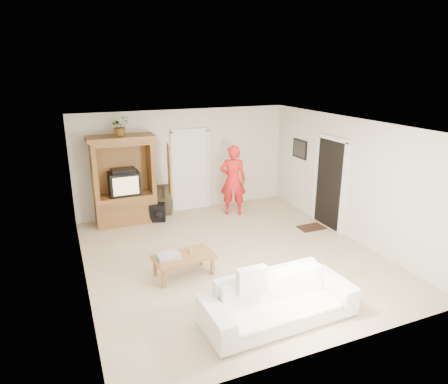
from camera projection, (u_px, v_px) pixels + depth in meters
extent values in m
plane|color=tan|center=(232.00, 256.00, 7.94)|extent=(6.00, 6.00, 0.00)
plane|color=white|center=(233.00, 125.00, 7.16)|extent=(6.00, 6.00, 0.00)
plane|color=silver|center=(184.00, 161.00, 10.18)|extent=(5.50, 0.00, 5.50)
plane|color=silver|center=(331.00, 262.00, 4.91)|extent=(5.50, 0.00, 5.50)
plane|color=silver|center=(79.00, 214.00, 6.53)|extent=(0.00, 6.00, 6.00)
plane|color=silver|center=(349.00, 179.00, 8.57)|extent=(0.00, 6.00, 6.00)
cube|color=olive|center=(126.00, 208.00, 9.57)|extent=(1.40, 0.60, 0.70)
cube|color=olive|center=(94.00, 173.00, 9.04)|extent=(0.10, 0.60, 1.20)
cube|color=olive|center=(151.00, 167.00, 9.52)|extent=(0.10, 0.60, 1.20)
cube|color=olive|center=(121.00, 167.00, 9.52)|extent=(1.40, 0.06, 1.20)
cube|color=olive|center=(121.00, 142.00, 9.09)|extent=(1.40, 0.60, 0.10)
cube|color=olive|center=(121.00, 138.00, 9.06)|extent=(1.52, 0.68, 0.10)
cube|color=olive|center=(169.00, 171.00, 9.23)|extent=(0.16, 0.67, 1.15)
cube|color=black|center=(124.00, 183.00, 9.40)|extent=(0.70, 0.52, 0.55)
cube|color=tan|center=(126.00, 186.00, 9.17)|extent=(0.58, 0.02, 0.42)
cube|color=black|center=(123.00, 170.00, 9.28)|extent=(0.55, 0.35, 0.08)
cube|color=brown|center=(128.00, 208.00, 9.29)|extent=(1.19, 0.03, 0.25)
cube|color=white|center=(191.00, 171.00, 10.30)|extent=(0.85, 0.05, 2.04)
cube|color=black|center=(330.00, 184.00, 9.17)|extent=(0.05, 0.90, 2.04)
cube|color=black|center=(300.00, 149.00, 10.14)|extent=(0.03, 0.60, 0.48)
cube|color=#382316|center=(311.00, 227.00, 9.31)|extent=(0.60, 0.40, 0.02)
imported|color=#4C7238|center=(120.00, 126.00, 8.96)|extent=(0.51, 0.48, 0.44)
imported|color=red|center=(233.00, 180.00, 9.95)|extent=(0.77, 0.65, 1.78)
imported|color=white|center=(279.00, 300.00, 5.84)|extent=(2.32, 0.97, 0.67)
cube|color=brown|center=(184.00, 257.00, 7.09)|extent=(1.12, 0.70, 0.06)
cube|color=brown|center=(164.00, 279.00, 6.75)|extent=(0.06, 0.06, 0.34)
cube|color=brown|center=(155.00, 268.00, 7.12)|extent=(0.06, 0.06, 0.34)
cube|color=brown|center=(212.00, 266.00, 7.19)|extent=(0.06, 0.06, 0.34)
cube|color=brown|center=(202.00, 256.00, 7.55)|extent=(0.06, 0.06, 0.34)
cube|color=#FF548F|center=(169.00, 256.00, 6.97)|extent=(0.38, 0.28, 0.08)
cylinder|color=tan|center=(190.00, 250.00, 7.17)|extent=(0.08, 0.08, 0.10)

